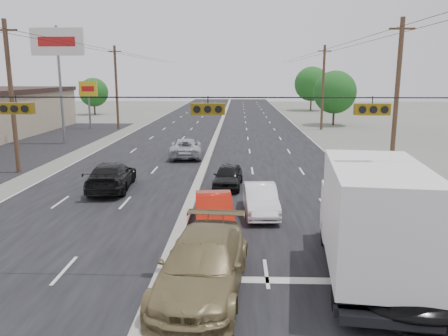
# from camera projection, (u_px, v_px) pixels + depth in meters

# --- Properties ---
(ground) EXTENTS (200.00, 200.00, 0.00)m
(ground) POSITION_uv_depth(u_px,v_px,m) (165.00, 272.00, 14.61)
(ground) COLOR #606356
(ground) RESTS_ON ground
(road_surface) EXTENTS (20.00, 160.00, 0.02)m
(road_surface) POSITION_uv_depth(u_px,v_px,m) (214.00, 141.00, 43.94)
(road_surface) COLOR black
(road_surface) RESTS_ON ground
(center_median) EXTENTS (0.50, 160.00, 0.20)m
(center_median) POSITION_uv_depth(u_px,v_px,m) (214.00, 140.00, 43.92)
(center_median) COLOR gray
(center_median) RESTS_ON ground
(parking_lot) EXTENTS (10.00, 42.00, 0.02)m
(parking_lot) POSITION_uv_depth(u_px,v_px,m) (25.00, 148.00, 39.62)
(parking_lot) COLOR black
(parking_lot) RESTS_ON ground
(utility_pole_left_b) EXTENTS (1.60, 0.30, 10.00)m
(utility_pole_left_b) POSITION_uv_depth(u_px,v_px,m) (12.00, 97.00, 28.64)
(utility_pole_left_b) COLOR #422D1E
(utility_pole_left_b) RESTS_ON ground
(utility_pole_left_c) EXTENTS (1.60, 0.30, 10.00)m
(utility_pole_left_c) POSITION_uv_depth(u_px,v_px,m) (116.00, 87.00, 53.08)
(utility_pole_left_c) COLOR #422D1E
(utility_pole_left_c) RESTS_ON ground
(utility_pole_right_b) EXTENTS (1.60, 0.30, 10.00)m
(utility_pole_right_b) POSITION_uv_depth(u_px,v_px,m) (397.00, 97.00, 27.80)
(utility_pole_right_b) COLOR #422D1E
(utility_pole_right_b) RESTS_ON ground
(utility_pole_right_c) EXTENTS (1.60, 0.30, 10.00)m
(utility_pole_right_c) POSITION_uv_depth(u_px,v_px,m) (323.00, 87.00, 52.24)
(utility_pole_right_c) COLOR #422D1E
(utility_pole_right_c) RESTS_ON ground
(traffic_signals) EXTENTS (25.00, 0.30, 0.54)m
(traffic_signals) POSITION_uv_depth(u_px,v_px,m) (205.00, 107.00, 13.42)
(traffic_signals) COLOR black
(traffic_signals) RESTS_ON ground
(pole_sign_billboard) EXTENTS (5.00, 0.25, 11.00)m
(pole_sign_billboard) POSITION_uv_depth(u_px,v_px,m) (58.00, 49.00, 40.63)
(pole_sign_billboard) COLOR slate
(pole_sign_billboard) RESTS_ON ground
(pole_sign_far) EXTENTS (2.20, 0.25, 6.00)m
(pole_sign_far) POSITION_uv_depth(u_px,v_px,m) (88.00, 93.00, 53.34)
(pole_sign_far) COLOR slate
(pole_sign_far) RESTS_ON ground
(tree_left_far) EXTENTS (4.80, 4.80, 6.12)m
(tree_left_far) POSITION_uv_depth(u_px,v_px,m) (94.00, 92.00, 73.24)
(tree_left_far) COLOR #382619
(tree_left_far) RESTS_ON ground
(tree_right_mid) EXTENTS (5.60, 5.60, 7.14)m
(tree_right_mid) POSITION_uv_depth(u_px,v_px,m) (335.00, 92.00, 57.20)
(tree_right_mid) COLOR #382619
(tree_right_mid) RESTS_ON ground
(tree_right_far) EXTENTS (6.40, 6.40, 8.16)m
(tree_right_far) POSITION_uv_depth(u_px,v_px,m) (312.00, 84.00, 81.48)
(tree_right_far) COLOR #382619
(tree_right_far) RESTS_ON ground
(box_truck) EXTENTS (3.52, 7.85, 3.86)m
(box_truck) POSITION_uv_depth(u_px,v_px,m) (371.00, 219.00, 13.86)
(box_truck) COLOR black
(box_truck) RESTS_ON ground
(tan_sedan) EXTENTS (2.98, 6.21, 1.75)m
(tan_sedan) POSITION_uv_depth(u_px,v_px,m) (203.00, 266.00, 13.08)
(tan_sedan) COLOR olive
(tan_sedan) RESTS_ON ground
(red_sedan) EXTENTS (2.00, 4.58, 1.46)m
(red_sedan) POSITION_uv_depth(u_px,v_px,m) (214.00, 212.00, 18.71)
(red_sedan) COLOR #B51A0B
(red_sedan) RESTS_ON ground
(black_suv) EXTENTS (3.33, 6.03, 1.60)m
(black_suv) POSITION_uv_depth(u_px,v_px,m) (399.00, 267.00, 13.14)
(black_suv) COLOR black
(black_suv) RESTS_ON ground
(queue_car_a) EXTENTS (1.86, 4.04, 1.34)m
(queue_car_a) POSITION_uv_depth(u_px,v_px,m) (228.00, 176.00, 25.60)
(queue_car_a) COLOR black
(queue_car_a) RESTS_ON ground
(queue_car_b) EXTENTS (1.68, 4.28, 1.39)m
(queue_car_b) POSITION_uv_depth(u_px,v_px,m) (260.00, 200.00, 20.65)
(queue_car_b) COLOR white
(queue_car_b) RESTS_ON ground
(queue_car_d) EXTENTS (2.38, 4.87, 1.36)m
(queue_car_d) POSITION_uv_depth(u_px,v_px,m) (403.00, 211.00, 18.95)
(queue_car_d) COLOR #130F4F
(queue_car_d) RESTS_ON ground
(oncoming_near) EXTENTS (2.66, 5.61, 1.58)m
(oncoming_near) POSITION_uv_depth(u_px,v_px,m) (111.00, 176.00, 25.07)
(oncoming_near) COLOR black
(oncoming_near) RESTS_ON ground
(oncoming_far) EXTENTS (2.95, 5.58, 1.49)m
(oncoming_far) POSITION_uv_depth(u_px,v_px,m) (186.00, 148.00, 35.14)
(oncoming_far) COLOR #A5A9AD
(oncoming_far) RESTS_ON ground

